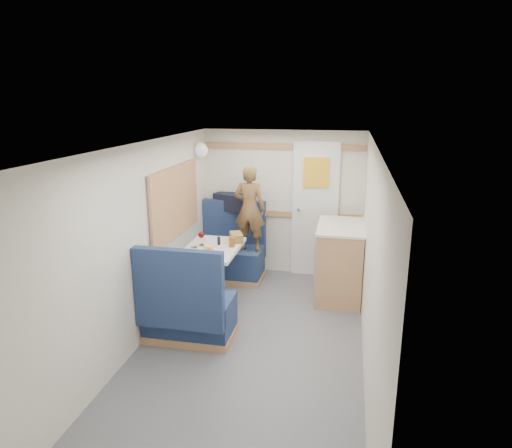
% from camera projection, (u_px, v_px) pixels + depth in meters
% --- Properties ---
extents(floor, '(4.50, 4.50, 0.00)m').
position_uv_depth(floor, '(248.00, 353.00, 4.45)').
color(floor, '#515156').
rests_on(floor, ground).
extents(ceiling, '(4.50, 4.50, 0.00)m').
position_uv_depth(ceiling, '(247.00, 147.00, 3.92)').
color(ceiling, silver).
rests_on(ceiling, wall_back).
extents(wall_back, '(2.20, 0.02, 2.00)m').
position_uv_depth(wall_back, '(283.00, 203.00, 6.31)').
color(wall_back, silver).
rests_on(wall_back, floor).
extents(wall_left, '(0.02, 4.50, 2.00)m').
position_uv_depth(wall_left, '(136.00, 249.00, 4.39)').
color(wall_left, silver).
rests_on(wall_left, floor).
extents(wall_right, '(0.02, 4.50, 2.00)m').
position_uv_depth(wall_right, '(370.00, 265.00, 3.97)').
color(wall_right, silver).
rests_on(wall_right, floor).
extents(oak_trim_low, '(2.15, 0.02, 0.08)m').
position_uv_depth(oak_trim_low, '(282.00, 214.00, 6.33)').
color(oak_trim_low, '#9C6E46').
rests_on(oak_trim_low, wall_back).
extents(oak_trim_high, '(2.15, 0.02, 0.08)m').
position_uv_depth(oak_trim_high, '(283.00, 147.00, 6.08)').
color(oak_trim_high, '#9C6E46').
rests_on(oak_trim_high, wall_back).
extents(side_window, '(0.04, 1.30, 0.72)m').
position_uv_depth(side_window, '(175.00, 202.00, 5.27)').
color(side_window, '#AAB095').
rests_on(side_window, wall_left).
extents(rear_door, '(0.62, 0.12, 1.86)m').
position_uv_depth(rear_door, '(315.00, 207.00, 6.20)').
color(rear_door, white).
rests_on(rear_door, wall_back).
extents(dinette_table, '(0.62, 0.92, 0.72)m').
position_uv_depth(dinette_table, '(212.00, 260.00, 5.37)').
color(dinette_table, white).
rests_on(dinette_table, floor).
extents(bench_far, '(0.90, 0.59, 1.05)m').
position_uv_depth(bench_far, '(231.00, 257.00, 6.25)').
color(bench_far, '#17224A').
rests_on(bench_far, floor).
extents(bench_near, '(0.90, 0.59, 1.05)m').
position_uv_depth(bench_near, '(188.00, 313.00, 4.62)').
color(bench_near, '#17224A').
rests_on(bench_near, floor).
extents(ledge, '(0.90, 0.14, 0.04)m').
position_uv_depth(ledge, '(235.00, 212.00, 6.34)').
color(ledge, '#9C6E46').
rests_on(ledge, bench_far).
extents(dome_light, '(0.20, 0.20, 0.20)m').
position_uv_depth(dome_light, '(200.00, 150.00, 5.93)').
color(dome_light, white).
rests_on(dome_light, wall_left).
extents(galley_counter, '(0.57, 0.92, 0.92)m').
position_uv_depth(galley_counter, '(339.00, 261.00, 5.63)').
color(galley_counter, '#9C6E46').
rests_on(galley_counter, floor).
extents(person, '(0.43, 0.30, 1.13)m').
position_uv_depth(person, '(250.00, 209.00, 5.93)').
color(person, brown).
rests_on(person, bench_far).
extents(duffel_bag, '(0.53, 0.38, 0.23)m').
position_uv_depth(duffel_bag, '(232.00, 202.00, 6.31)').
color(duffel_bag, black).
rests_on(duffel_bag, ledge).
extents(tray, '(0.30, 0.36, 0.02)m').
position_uv_depth(tray, '(209.00, 255.00, 5.05)').
color(tray, silver).
rests_on(tray, dinette_table).
extents(orange_fruit, '(0.08, 0.08, 0.08)m').
position_uv_depth(orange_fruit, '(210.00, 250.00, 5.04)').
color(orange_fruit, '#D95109').
rests_on(orange_fruit, tray).
extents(cheese_block, '(0.10, 0.06, 0.03)m').
position_uv_depth(cheese_block, '(207.00, 247.00, 5.22)').
color(cheese_block, '#EDDE89').
rests_on(cheese_block, tray).
extents(wine_glass, '(0.08, 0.08, 0.17)m').
position_uv_depth(wine_glass, '(201.00, 235.00, 5.37)').
color(wine_glass, white).
rests_on(wine_glass, dinette_table).
extents(tumbler_left, '(0.07, 0.07, 0.12)m').
position_uv_depth(tumbler_left, '(194.00, 252.00, 4.97)').
color(tumbler_left, silver).
rests_on(tumbler_left, dinette_table).
extents(beer_glass, '(0.07, 0.07, 0.11)m').
position_uv_depth(beer_glass, '(232.00, 242.00, 5.34)').
color(beer_glass, brown).
rests_on(beer_glass, dinette_table).
extents(pepper_grinder, '(0.04, 0.04, 0.10)m').
position_uv_depth(pepper_grinder, '(219.00, 241.00, 5.41)').
color(pepper_grinder, black).
rests_on(pepper_grinder, dinette_table).
extents(salt_grinder, '(0.04, 0.04, 0.09)m').
position_uv_depth(salt_grinder, '(204.00, 241.00, 5.41)').
color(salt_grinder, white).
rests_on(salt_grinder, dinette_table).
extents(bread_loaf, '(0.22, 0.28, 0.10)m').
position_uv_depth(bread_loaf, '(236.00, 237.00, 5.54)').
color(bread_loaf, olive).
rests_on(bread_loaf, dinette_table).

